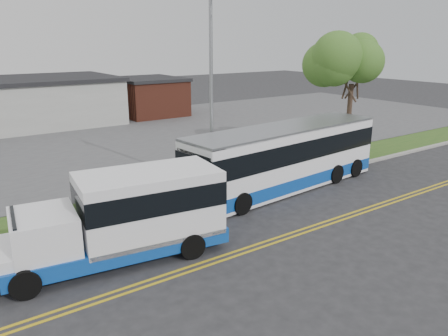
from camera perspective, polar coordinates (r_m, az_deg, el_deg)
ground at (r=19.72m, az=-4.38°, el=-6.35°), size 140.00×140.00×0.00m
lane_line_north at (r=16.81m, az=2.46°, el=-10.52°), size 70.00×0.12×0.01m
lane_line_south at (r=16.60m, az=3.10°, el=-10.90°), size 70.00×0.12×0.01m
curb at (r=20.58m, az=-5.96°, el=-5.17°), size 80.00×0.30×0.15m
verge at (r=22.08m, az=-8.24°, el=-3.80°), size 80.00×3.30×0.10m
parking_lot at (r=34.80m, az=-18.86°, el=2.97°), size 80.00×25.00×0.10m
brick_wing at (r=46.46m, az=-9.78°, el=9.19°), size 6.30×7.30×3.90m
tree_east at (r=29.81m, az=16.52°, el=13.05°), size 5.20×5.20×8.33m
streetlight_near at (r=22.22m, az=-1.58°, el=10.26°), size 0.35×1.53×9.50m
shuttle_bus at (r=16.01m, az=-12.43°, el=-5.83°), size 8.34×3.61×3.10m
transit_bus at (r=23.13m, az=7.92°, el=1.39°), size 12.16×3.80×3.32m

